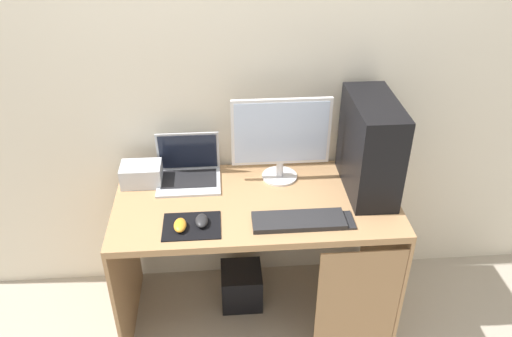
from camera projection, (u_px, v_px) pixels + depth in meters
name	position (u px, v px, depth m)	size (l,w,h in m)	color
ground_plane	(256.00, 311.00, 2.90)	(8.00, 8.00, 0.00)	#9E9384
wall_back	(251.00, 67.00, 2.52)	(4.00, 0.05, 2.60)	beige
desk	(260.00, 228.00, 2.57)	(1.36, 0.66, 0.77)	#A37A51
pc_tower	(370.00, 146.00, 2.46)	(0.21, 0.46, 0.47)	black
monitor	(281.00, 138.00, 2.53)	(0.49, 0.18, 0.44)	silver
laptop	(189.00, 171.00, 2.62)	(0.32, 0.25, 0.24)	#B7BCC6
projector	(141.00, 174.00, 2.59)	(0.20, 0.14, 0.11)	#B7BCC6
keyboard	(299.00, 221.00, 2.34)	(0.42, 0.14, 0.02)	#232326
mousepad	(192.00, 226.00, 2.32)	(0.26, 0.20, 0.01)	black
mouse_left	(202.00, 221.00, 2.32)	(0.06, 0.10, 0.03)	#232326
mouse_right	(180.00, 225.00, 2.29)	(0.06, 0.10, 0.03)	orange
cell_phone	(346.00, 220.00, 2.35)	(0.07, 0.13, 0.01)	#232326
subwoofer	(242.00, 286.00, 2.92)	(0.22, 0.22, 0.22)	black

